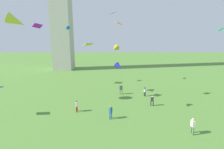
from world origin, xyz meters
name	(u,v)px	position (x,y,z in m)	size (l,w,h in m)	color
person_0	(111,112)	(-0.22, 12.05, 0.97)	(0.45, 0.52, 1.72)	#235693
person_1	(121,89)	(1.62, 21.62, 1.03)	(0.54, 0.44, 1.82)	#51754C
person_2	(145,91)	(5.83, 20.57, 0.92)	(0.35, 0.49, 1.63)	#1E2333
person_3	(77,105)	(-5.01, 14.16, 0.94)	(0.26, 0.51, 1.66)	red
person_4	(193,125)	(8.56, 8.58, 1.05)	(0.28, 0.57, 1.85)	#51754C
person_5	(152,100)	(6.09, 16.23, 0.88)	(0.47, 0.35, 1.56)	#1E2333
kite_flying_0	(119,23)	(1.36, 30.59, 13.54)	(1.78, 1.79, 0.88)	orange
kite_flying_1	(89,44)	(-3.76, 18.64, 9.22)	(1.64, 1.57, 0.46)	gold
kite_flying_2	(113,13)	(0.01, 18.40, 13.77)	(1.18, 1.20, 0.51)	#C3430D
kite_flying_3	(17,21)	(-13.44, 16.56, 12.43)	(3.02, 2.31, 2.36)	#C5D033
kite_flying_4	(68,27)	(-9.56, 28.73, 12.57)	(1.50, 1.66, 1.27)	blue
kite_flying_5	(119,67)	(1.25, 22.32, 5.03)	(1.99, 2.05, 1.59)	#2724B3
kite_flying_6	(221,29)	(14.42, 15.22, 11.27)	(1.03, 0.95, 0.47)	#13D79C
kite_flying_7	(38,26)	(-14.86, 26.41, 12.59)	(1.88, 1.93, 0.95)	#A319E4
kite_flying_8	(115,49)	(0.36, 13.99, 8.82)	(1.24, 1.43, 1.00)	gold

